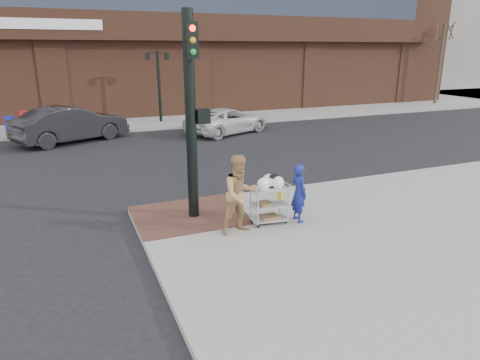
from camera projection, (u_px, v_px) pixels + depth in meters
name	position (u px, v px, depth m)	size (l,w,h in m)	color
ground	(223.00, 230.00, 10.54)	(220.00, 220.00, 0.00)	black
sidewalk_far	(229.00, 92.00, 43.35)	(65.00, 36.00, 0.15)	gray
brick_curb_ramp	(189.00, 215.00, 11.07)	(2.80, 2.40, 0.01)	#4C2C24
filler_block	(407.00, 11.00, 56.09)	(14.00, 20.00, 18.00)	slate
bare_tree_a	(446.00, 21.00, 32.05)	(1.80, 1.80, 7.20)	#382B21
lamp_post	(159.00, 79.00, 24.64)	(1.32, 0.22, 4.00)	black
traffic_signal_pole	(192.00, 112.00, 10.22)	(0.61, 0.51, 5.00)	black
woman_blue	(299.00, 193.00, 10.50)	(0.53, 0.35, 1.46)	navy
pedestrian_tan	(240.00, 194.00, 9.79)	(0.90, 0.70, 1.85)	#A67D4E
sedan_dark	(71.00, 124.00, 20.24)	(1.82, 5.23, 1.72)	black
minivan_white	(228.00, 121.00, 22.45)	(2.19, 4.76, 1.32)	silver
utility_cart	(269.00, 202.00, 10.42)	(0.94, 0.62, 1.22)	#98999D
fire_hydrant	(280.00, 191.00, 11.76)	(0.35, 0.25, 0.75)	yellow
newsbox_red	(25.00, 122.00, 21.62)	(0.47, 0.43, 1.13)	red
newsbox_yellow	(31.00, 122.00, 22.39)	(0.38, 0.35, 0.91)	gold
newsbox_blue	(11.00, 125.00, 21.31)	(0.39, 0.35, 0.93)	navy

